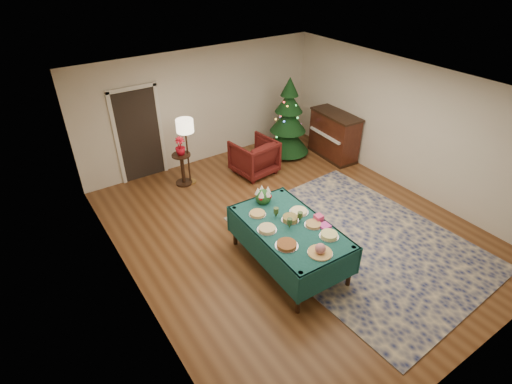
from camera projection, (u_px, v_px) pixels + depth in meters
room_shell at (297, 167)px, 6.94m from camera, size 7.00×7.00×7.00m
doorway at (139, 133)px, 8.74m from camera, size 1.08×0.04×2.16m
rug at (359, 242)px, 7.31m from camera, size 3.40×4.35×0.02m
buffet_table at (290, 234)px, 6.50m from camera, size 1.27×2.10×0.80m
platter_0 at (320, 250)px, 5.83m from camera, size 0.38×0.38×0.17m
platter_1 at (329, 235)px, 6.17m from camera, size 0.31×0.31×0.07m
platter_2 at (287, 245)px, 5.99m from camera, size 0.35×0.35×0.06m
platter_3 at (313, 224)px, 6.42m from camera, size 0.29×0.29×0.04m
platter_4 at (267, 229)px, 6.31m from camera, size 0.32×0.32×0.06m
platter_5 at (290, 219)px, 6.52m from camera, size 0.30×0.30×0.08m
platter_6 at (299, 211)px, 6.72m from camera, size 0.32×0.32×0.04m
platter_7 at (257, 214)px, 6.67m from camera, size 0.30×0.30×0.04m
goblet_0 at (276, 212)px, 6.56m from camera, size 0.09×0.09×0.19m
goblet_1 at (300, 217)px, 6.46m from camera, size 0.09×0.09×0.19m
goblet_2 at (290, 223)px, 6.32m from camera, size 0.09×0.09×0.19m
napkin_stack at (325, 226)px, 6.38m from camera, size 0.17×0.17×0.04m
gift_box at (319, 218)px, 6.51m from camera, size 0.13×0.13×0.11m
centerpiece at (263, 196)px, 6.92m from camera, size 0.29×0.29×0.33m
armchair at (254, 155)px, 9.23m from camera, size 0.98×0.93×0.92m
floor_lamp at (185, 130)px, 8.41m from camera, size 0.37×0.37×1.52m
side_table at (183, 170)px, 8.87m from camera, size 0.41×0.41×0.74m
potted_plant at (180, 150)px, 8.60m from camera, size 0.22×0.40×0.22m
christmas_tree at (288, 121)px, 9.82m from camera, size 1.18×1.18×1.99m
piano at (334, 136)px, 9.89m from camera, size 0.71×1.36×1.15m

